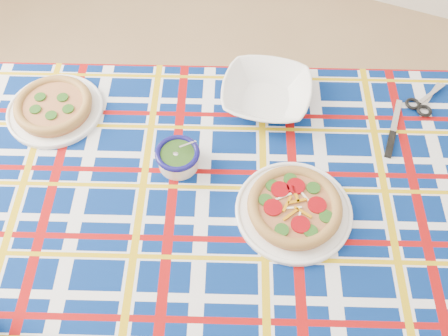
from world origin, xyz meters
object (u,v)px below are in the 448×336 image
at_px(main_focaccia_plate, 295,207).
at_px(pesto_bowl, 178,157).
at_px(dining_table, 233,218).
at_px(serving_bowl, 266,94).

xyz_separation_m(main_focaccia_plate, pesto_bowl, (-0.31, 0.02, 0.01)).
bearing_deg(dining_table, main_focaccia_plate, -7.34).
height_order(dining_table, pesto_bowl, pesto_bowl).
bearing_deg(main_focaccia_plate, dining_table, -165.73).
relative_size(pesto_bowl, serving_bowl, 0.46).
height_order(dining_table, serving_bowl, serving_bowl).
xyz_separation_m(dining_table, pesto_bowl, (-0.17, 0.05, 0.10)).
relative_size(main_focaccia_plate, pesto_bowl, 2.56).
height_order(pesto_bowl, serving_bowl, pesto_bowl).
distance_m(dining_table, serving_bowl, 0.36).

